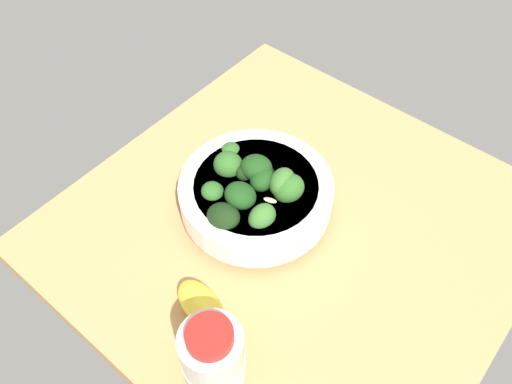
{
  "coord_description": "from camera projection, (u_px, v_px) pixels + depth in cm",
  "views": [
    {
      "loc": [
        -23.74,
        37.28,
        61.28
      ],
      "look_at": [
        5.81,
        1.76,
        4.0
      ],
      "focal_mm": 37.03,
      "sensor_mm": 36.0,
      "label": 1
    }
  ],
  "objects": [
    {
      "name": "ground_plane",
      "position": [
        295.0,
        229.0,
        0.76
      ],
      "size": [
        60.37,
        60.37,
        3.26
      ],
      "primitive_type": "cube",
      "color": "tan"
    },
    {
      "name": "bowl_of_broccoli",
      "position": [
        255.0,
        192.0,
        0.73
      ],
      "size": [
        21.48,
        21.48,
        9.51
      ],
      "color": "white",
      "rests_on": "ground_plane"
    },
    {
      "name": "lemon_wedge",
      "position": [
        201.0,
        304.0,
        0.65
      ],
      "size": [
        8.12,
        5.32,
        4.55
      ],
      "primitive_type": "ellipsoid",
      "rotation": [
        0.0,
        0.0,
        6.12
      ],
      "color": "yellow",
      "rests_on": "ground_plane"
    },
    {
      "name": "bottle_tall",
      "position": [
        214.0,
        362.0,
        0.56
      ],
      "size": [
        6.87,
        6.87,
        13.42
      ],
      "color": "beige",
      "rests_on": "ground_plane"
    }
  ]
}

